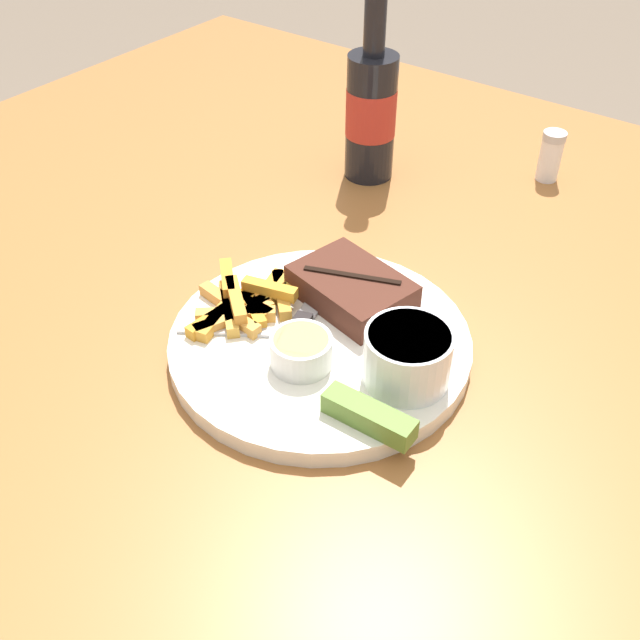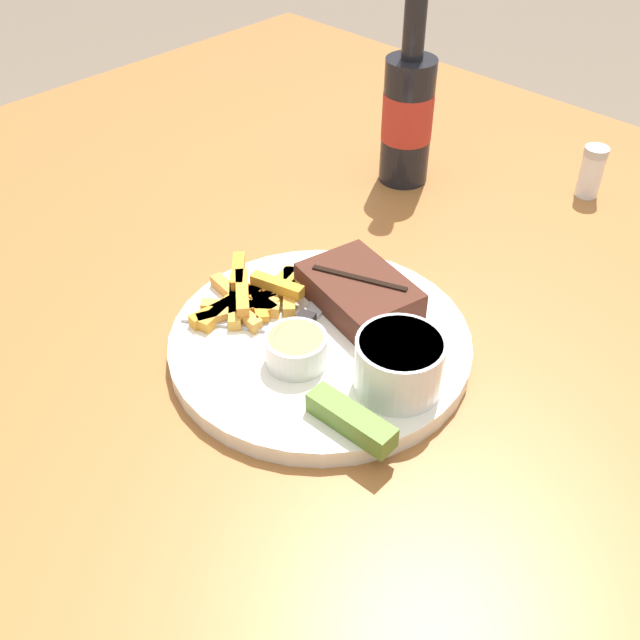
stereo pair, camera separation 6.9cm
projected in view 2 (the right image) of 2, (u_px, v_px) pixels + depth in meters
The scene contains 11 objects.
dining_table at pixel (320, 395), 0.76m from camera, with size 1.47×1.34×0.74m.
dinner_plate at pixel (320, 343), 0.71m from camera, with size 0.29×0.29×0.02m.
steak_portion at pixel (359, 291), 0.73m from camera, with size 0.13×0.10×0.03m.
fries_pile at pixel (249, 299), 0.74m from camera, with size 0.10×0.13×0.02m.
coleslaw_cup at pixel (397, 363), 0.64m from camera, with size 0.08×0.08×0.05m.
dipping_sauce_cup at pixel (296, 348), 0.67m from camera, with size 0.06×0.06×0.03m.
pickle_spear at pixel (351, 420), 0.61m from camera, with size 0.08×0.02×0.02m.
fork_utensil at pixel (243, 325), 0.72m from camera, with size 0.12×0.08×0.00m.
knife_utensil at pixel (314, 309), 0.73m from camera, with size 0.06×0.16×0.01m.
beer_bottle at pixel (408, 113), 0.91m from camera, with size 0.06×0.06×0.25m.
salt_shaker at pixel (591, 171), 0.92m from camera, with size 0.03×0.03×0.07m.
Camera 2 is at (0.37, -0.38, 1.22)m, focal length 42.00 mm.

